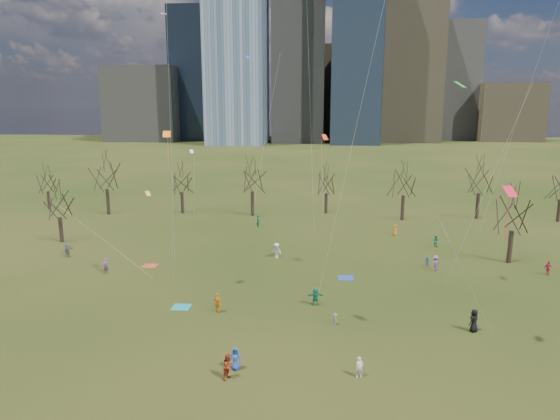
# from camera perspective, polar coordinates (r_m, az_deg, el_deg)

# --- Properties ---
(ground) EXTENTS (500.00, 500.00, 0.00)m
(ground) POSITION_cam_1_polar(r_m,az_deg,el_deg) (43.29, -1.43, -12.44)
(ground) COLOR black
(ground) RESTS_ON ground
(downtown_skyline) EXTENTS (212.50, 78.00, 118.00)m
(downtown_skyline) POSITION_cam_1_polar(r_m,az_deg,el_deg) (250.79, 3.59, 16.79)
(downtown_skyline) COLOR slate
(downtown_skyline) RESTS_ON ground
(bare_tree_row) EXTENTS (113.04, 29.80, 9.50)m
(bare_tree_row) POSITION_cam_1_polar(r_m,az_deg,el_deg) (77.42, 1.58, 3.22)
(bare_tree_row) COLOR black
(bare_tree_row) RESTS_ON ground
(blanket_teal) EXTENTS (1.60, 1.50, 0.03)m
(blanket_teal) POSITION_cam_1_polar(r_m,az_deg,el_deg) (46.60, -11.23, -10.83)
(blanket_teal) COLOR teal
(blanket_teal) RESTS_ON ground
(blanket_navy) EXTENTS (1.60, 1.50, 0.03)m
(blanket_navy) POSITION_cam_1_polar(r_m,az_deg,el_deg) (53.41, 7.51, -7.69)
(blanket_navy) COLOR #233FA4
(blanket_navy) RESTS_ON ground
(blanket_crimson) EXTENTS (1.60, 1.50, 0.03)m
(blanket_crimson) POSITION_cam_1_polar(r_m,az_deg,el_deg) (58.63, -14.66, -6.18)
(blanket_crimson) COLOR #CD4229
(blanket_crimson) RESTS_ON ground
(person_0) EXTENTS (0.83, 0.56, 1.66)m
(person_0) POSITION_cam_1_polar(r_m,az_deg,el_deg) (35.78, -5.14, -16.56)
(person_0) COLOR #2847AD
(person_0) RESTS_ON ground
(person_1) EXTENTS (0.62, 0.52, 1.46)m
(person_1) POSITION_cam_1_polar(r_m,az_deg,el_deg) (35.26, 9.07, -17.32)
(person_1) COLOR white
(person_1) RESTS_ON ground
(person_2) EXTENTS (1.00, 1.08, 1.78)m
(person_2) POSITION_cam_1_polar(r_m,az_deg,el_deg) (34.79, -5.93, -17.36)
(person_2) COLOR #9E2D16
(person_2) RESTS_ON ground
(person_3) EXTENTS (0.69, 0.79, 1.06)m
(person_3) POSITION_cam_1_polar(r_m,az_deg,el_deg) (42.37, 6.30, -12.30)
(person_3) COLOR slate
(person_3) RESTS_ON ground
(person_4) EXTENTS (1.06, 1.03, 1.78)m
(person_4) POSITION_cam_1_polar(r_m,az_deg,el_deg) (44.65, -7.16, -10.51)
(person_4) COLOR orange
(person_4) RESTS_ON ground
(person_5) EXTENTS (1.62, 0.63, 1.71)m
(person_5) POSITION_cam_1_polar(r_m,az_deg,el_deg) (45.97, 4.08, -9.81)
(person_5) COLOR #1C7E5B
(person_5) RESTS_ON ground
(person_6) EXTENTS (1.10, 1.05, 1.89)m
(person_6) POSITION_cam_1_polar(r_m,az_deg,el_deg) (43.75, 21.29, -11.69)
(person_6) COLOR black
(person_6) RESTS_ON ground
(person_7) EXTENTS (0.62, 0.73, 1.69)m
(person_7) POSITION_cam_1_polar(r_m,az_deg,el_deg) (57.32, -19.32, -6.03)
(person_7) COLOR #964C98
(person_7) RESTS_ON ground
(person_8) EXTENTS (0.56, 0.62, 1.04)m
(person_8) POSITION_cam_1_polar(r_m,az_deg,el_deg) (58.87, 16.46, -5.69)
(person_8) COLOR #244D9F
(person_8) RESTS_ON ground
(person_9) EXTENTS (1.36, 1.14, 1.83)m
(person_9) POSITION_cam_1_polar(r_m,az_deg,el_deg) (59.34, -0.40, -4.65)
(person_9) COLOR silver
(person_9) RESTS_ON ground
(person_10) EXTENTS (0.95, 0.54, 1.53)m
(person_10) POSITION_cam_1_polar(r_m,az_deg,el_deg) (60.79, 28.30, -5.87)
(person_10) COLOR #C31B41
(person_10) RESTS_ON ground
(person_11) EXTENTS (1.00, 1.69, 1.73)m
(person_11) POSITION_cam_1_polar(r_m,az_deg,el_deg) (64.95, -23.12, -4.21)
(person_11) COLOR slate
(person_11) RESTS_ON ground
(person_12) EXTENTS (0.59, 0.83, 1.59)m
(person_12) POSITION_cam_1_polar(r_m,az_deg,el_deg) (71.04, 13.03, -2.27)
(person_12) COLOR orange
(person_12) RESTS_ON ground
(person_13) EXTENTS (0.79, 0.81, 1.88)m
(person_13) POSITION_cam_1_polar(r_m,az_deg,el_deg) (73.95, -2.54, -1.29)
(person_13) COLOR #176836
(person_13) RESTS_ON ground
(person_14) EXTENTS (0.95, 0.88, 1.55)m
(person_14) POSITION_cam_1_polar(r_m,az_deg,el_deg) (66.86, 17.34, -3.41)
(person_14) COLOR #19724C
(person_14) RESTS_ON ground
(person_15) EXTENTS (1.28, 1.19, 1.74)m
(person_15) POSITION_cam_1_polar(r_m,az_deg,el_deg) (57.45, 17.30, -5.82)
(person_15) COLOR #8C4C99
(person_15) RESTS_ON ground
(kites_airborne) EXTENTS (70.40, 44.88, 34.13)m
(kites_airborne) POSITION_cam_1_polar(r_m,az_deg,el_deg) (52.14, 2.80, 7.89)
(kites_airborne) COLOR orange
(kites_airborne) RESTS_ON ground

